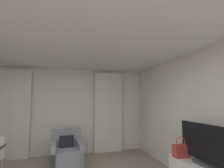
% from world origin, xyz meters
% --- Properties ---
extents(wall_window, '(5.12, 0.06, 2.60)m').
position_xyz_m(wall_window, '(0.00, 3.03, 1.30)').
color(wall_window, silver).
rests_on(wall_window, ground).
extents(wall_right, '(0.06, 6.12, 2.60)m').
position_xyz_m(wall_right, '(2.53, 0.00, 1.30)').
color(wall_right, silver).
rests_on(wall_right, ground).
extents(ceiling, '(5.12, 6.12, 0.06)m').
position_xyz_m(ceiling, '(0.00, 0.00, 2.63)').
color(ceiling, white).
rests_on(ceiling, wall_left).
extents(curtain_left_panel, '(0.90, 0.06, 2.50)m').
position_xyz_m(curtain_left_panel, '(-1.38, 2.90, 1.25)').
color(curtain_left_panel, silver).
rests_on(curtain_left_panel, ground).
extents(curtain_right_panel, '(0.90, 0.06, 2.50)m').
position_xyz_m(curtain_right_panel, '(1.38, 2.90, 1.25)').
color(curtain_right_panel, silver).
rests_on(curtain_right_panel, ground).
extents(armchair, '(0.81, 0.90, 0.84)m').
position_xyz_m(armchair, '(0.09, 2.14, 0.28)').
color(armchair, gray).
rests_on(armchair, ground).
extents(tv_flatscreen, '(0.20, 1.01, 0.66)m').
position_xyz_m(tv_flatscreen, '(2.22, -0.13, 0.89)').
color(tv_flatscreen, '#333338').
rests_on(tv_flatscreen, tv_console).
extents(handbag_primary, '(0.30, 0.14, 0.37)m').
position_xyz_m(handbag_primary, '(2.11, 0.32, 0.70)').
color(handbag_primary, '#B73833').
rests_on(handbag_primary, tv_console).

